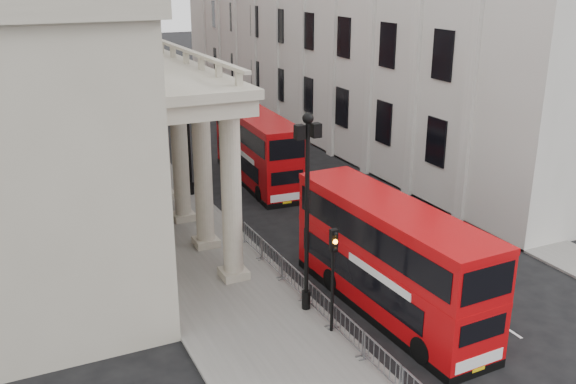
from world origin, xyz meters
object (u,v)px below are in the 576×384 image
object	(u,v)px
bus_far	(257,147)
pedestrian_c	(152,179)
traffic_light	(333,262)
bus_near	(390,256)
lamp_post_mid	(188,120)
pedestrian_a	(144,207)
lamp_post_south	(307,201)
pedestrian_b	(157,221)
lamp_post_north	(130,81)

from	to	relation	value
bus_far	pedestrian_c	distance (m)	7.15
traffic_light	bus_near	bearing A→B (deg)	12.54
lamp_post_mid	pedestrian_a	world-z (taller)	lamp_post_mid
traffic_light	bus_far	world-z (taller)	bus_far
lamp_post_south	pedestrian_a	xyz separation A→B (m)	(-3.81, 12.41, -3.85)
bus_far	pedestrian_b	bearing A→B (deg)	-139.32
pedestrian_a	pedestrian_b	bearing A→B (deg)	-100.32
lamp_post_mid	traffic_light	size ratio (longest dim) A/B	1.93
bus_near	bus_far	bearing A→B (deg)	82.34
lamp_post_south	lamp_post_mid	bearing A→B (deg)	90.00
bus_near	bus_far	world-z (taller)	bus_near
lamp_post_north	bus_near	bearing A→B (deg)	-84.63
lamp_post_south	pedestrian_a	world-z (taller)	lamp_post_south
lamp_post_mid	lamp_post_north	xyz separation A→B (m)	(0.00, 16.00, 0.00)
lamp_post_south	lamp_post_mid	size ratio (longest dim) A/B	1.00
pedestrian_a	traffic_light	bearing A→B (deg)	-91.09
lamp_post_south	bus_near	size ratio (longest dim) A/B	0.76
pedestrian_a	pedestrian_c	bearing A→B (deg)	55.06
lamp_post_north	pedestrian_a	xyz separation A→B (m)	(-3.81, -19.59, -3.85)
bus_far	lamp_post_south	bearing A→B (deg)	-102.68
lamp_post_mid	pedestrian_a	bearing A→B (deg)	-136.70
lamp_post_north	pedestrian_c	bearing A→B (deg)	-98.09
lamp_post_mid	pedestrian_c	bearing A→B (deg)	141.76
pedestrian_a	pedestrian_b	world-z (taller)	pedestrian_a
bus_far	lamp_post_north	bearing A→B (deg)	111.39
bus_near	bus_far	xyz separation A→B (m)	(1.76, 18.14, -0.03)
pedestrian_c	lamp_post_south	bearing A→B (deg)	-49.88
lamp_post_north	pedestrian_a	size ratio (longest dim) A/B	4.43
pedestrian_b	lamp_post_south	bearing A→B (deg)	98.36
lamp_post_north	pedestrian_c	distance (m)	15.08
lamp_post_mid	pedestrian_b	world-z (taller)	lamp_post_mid
pedestrian_b	pedestrian_c	world-z (taller)	pedestrian_b
lamp_post_south	lamp_post_mid	distance (m)	16.00
bus_near	lamp_post_north	bearing A→B (deg)	93.24
bus_near	lamp_post_south	bearing A→B (deg)	154.66
pedestrian_b	pedestrian_a	bearing A→B (deg)	-94.83
bus_near	pedestrian_a	bearing A→B (deg)	114.64
bus_near	pedestrian_a	world-z (taller)	bus_near
pedestrian_b	pedestrian_c	xyz separation A→B (m)	(1.55, 7.24, -0.04)
lamp_post_south	pedestrian_a	bearing A→B (deg)	107.04
traffic_light	pedestrian_c	size ratio (longest dim) A/B	2.76
bus_near	pedestrian_b	world-z (taller)	bus_near
lamp_post_south	traffic_light	xyz separation A→B (m)	(0.10, -2.02, -1.80)
pedestrian_b	pedestrian_c	size ratio (longest dim) A/B	1.06
lamp_post_mid	lamp_post_north	size ratio (longest dim) A/B	1.00
pedestrian_b	lamp_post_mid	bearing A→B (deg)	-133.33
traffic_light	pedestrian_b	world-z (taller)	traffic_light
lamp_post_south	lamp_post_north	world-z (taller)	same
lamp_post_north	bus_far	size ratio (longest dim) A/B	0.77
bus_far	pedestrian_c	xyz separation A→B (m)	(-6.94, 0.81, -1.51)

